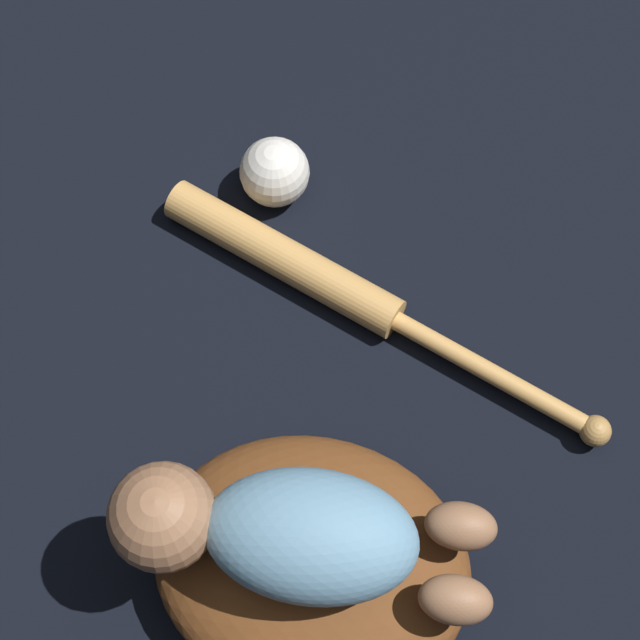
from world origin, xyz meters
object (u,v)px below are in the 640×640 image
object	(u,v)px
baby_figure	(282,533)
baseball_glove	(307,583)
baseball_bat	(324,281)
baseball	(275,172)

from	to	relation	value
baby_figure	baseball_glove	bearing A→B (deg)	135.10
baseball_bat	baby_figure	bearing A→B (deg)	85.45
baby_figure	baseball_bat	xyz separation A→B (m)	(-0.02, -0.31, -0.13)
baby_figure	baseball_bat	size ratio (longest dim) A/B	0.71
baseball_glove	baseball_bat	distance (m)	0.34
baseball_glove	baby_figure	bearing A→B (deg)	-44.90
baby_figure	baseball_bat	world-z (taller)	baby_figure
baseball_bat	baseball	xyz separation A→B (m)	(0.06, -0.13, 0.02)
baby_figure	baseball	size ratio (longest dim) A/B	4.29
baby_figure	baseball	distance (m)	0.45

